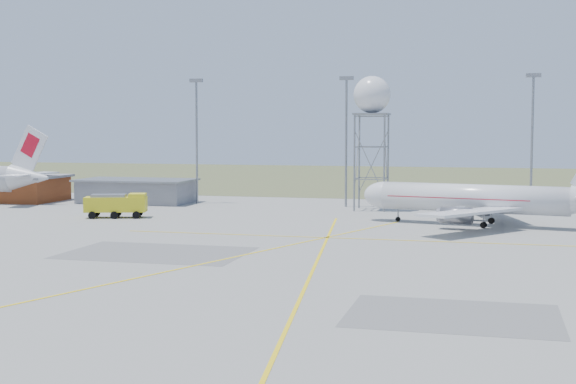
# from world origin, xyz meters

# --- Properties ---
(ground) EXTENTS (400.00, 400.00, 0.00)m
(ground) POSITION_xyz_m (0.00, 0.00, 0.00)
(ground) COLOR gray
(ground) RESTS_ON ground
(grass_strip) EXTENTS (400.00, 120.00, 0.03)m
(grass_strip) POSITION_xyz_m (0.00, 140.00, 0.01)
(grass_strip) COLOR #495C32
(grass_strip) RESTS_ON ground
(building_grey) EXTENTS (19.00, 10.00, 3.90)m
(building_grey) POSITION_xyz_m (-45.00, 64.00, 1.97)
(building_grey) COLOR gray
(building_grey) RESTS_ON ground
(mast_a) EXTENTS (2.20, 0.50, 20.50)m
(mast_a) POSITION_xyz_m (-35.00, 66.00, 12.07)
(mast_a) COLOR gray
(mast_a) RESTS_ON ground
(mast_b) EXTENTS (2.20, 0.50, 20.50)m
(mast_b) POSITION_xyz_m (-10.00, 66.00, 12.07)
(mast_b) COLOR gray
(mast_b) RESTS_ON ground
(mast_c) EXTENTS (2.20, 0.50, 20.50)m
(mast_c) POSITION_xyz_m (18.00, 66.00, 12.07)
(mast_c) COLOR gray
(mast_c) RESTS_ON ground
(airliner_main) EXTENTS (32.12, 30.81, 10.97)m
(airliner_main) POSITION_xyz_m (10.66, 46.07, 3.36)
(airliner_main) COLOR silver
(airliner_main) RESTS_ON ground
(radar_tower) EXTENTS (5.59, 5.59, 20.23)m
(radar_tower) POSITION_xyz_m (-5.38, 61.95, 11.35)
(radar_tower) COLOR gray
(radar_tower) RESTS_ON ground
(fire_truck) EXTENTS (8.88, 5.27, 3.37)m
(fire_truck) POSITION_xyz_m (-37.97, 42.84, 1.62)
(fire_truck) COLOR yellow
(fire_truck) RESTS_ON ground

